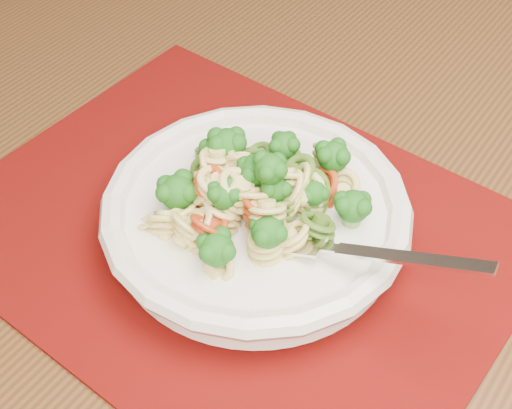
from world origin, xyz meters
The scene contains 5 objects.
dining_table centered at (-0.55, 0.46, 0.63)m, with size 1.44×0.98×0.72m.
placemat centered at (-0.52, 0.36, 0.73)m, with size 0.44×0.34×0.00m, color #580A03.
pasta_bowl centered at (-0.50, 0.37, 0.76)m, with size 0.24×0.24×0.05m.
pasta_broccoli_heap centered at (-0.50, 0.37, 0.77)m, with size 0.21×0.21×0.06m, color #CCBD64, non-canonical shape.
fork centered at (-0.45, 0.35, 0.77)m, with size 0.19×0.02×0.01m, color silver, non-canonical shape.
Camera 1 is at (-0.26, 0.07, 1.16)m, focal length 50.00 mm.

